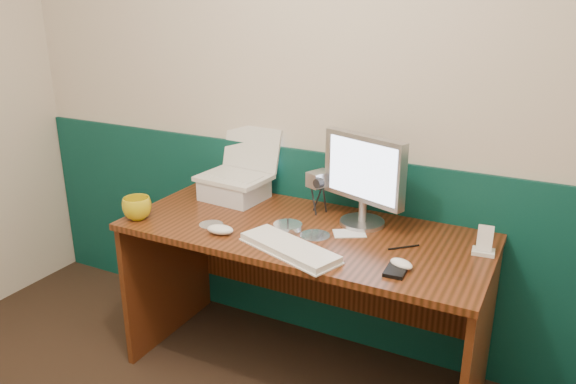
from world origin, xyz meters
The scene contains 19 objects.
back_wall centered at (0.00, 1.75, 1.25)m, with size 3.50×0.04×2.50m, color beige.
wainscot centered at (0.00, 1.74, 0.50)m, with size 3.48×0.02×1.00m, color #083735.
desk centered at (0.14, 1.38, 0.38)m, with size 1.60×0.70×0.75m, color #361B09.
laptop_riser centered at (-0.33, 1.57, 0.80)m, with size 0.29×0.24×0.10m, color silver.
laptop centered at (-0.33, 1.57, 0.99)m, with size 0.33×0.25×0.28m, color silver, non-canonical shape.
monitor centered at (0.35, 1.55, 0.96)m, with size 0.41×0.12×0.41m, color #AFAFB4, non-canonical shape.
keyboard centered at (0.19, 1.15, 0.76)m, with size 0.44×0.15×0.03m, color white.
mouse_right centered at (0.63, 1.22, 0.77)m, with size 0.10×0.06×0.03m, color white.
mouse_left centered at (-0.15, 1.17, 0.77)m, with size 0.12×0.07×0.04m, color white.
mug centered at (-0.58, 1.14, 0.80)m, with size 0.13×0.13×0.10m, color gold.
camcorder centered at (0.12, 1.59, 0.84)m, with size 0.08×0.12×0.18m, color #B4B4B9, non-canonical shape.
cd_spindle centered at (0.08, 1.34, 0.76)m, with size 0.13×0.13×0.03m, color silver.
cd_loose_a centered at (-0.25, 1.24, 0.75)m, with size 0.11×0.11×0.00m, color silver.
cd_loose_b centered at (0.22, 1.34, 0.75)m, with size 0.13×0.13×0.00m, color silver.
pen centered at (0.59, 1.39, 0.75)m, with size 0.01×0.01×0.14m, color black.
papers centered at (0.34, 1.42, 0.75)m, with size 0.14×0.09×0.00m, color silver.
dock centered at (0.88, 1.49, 0.76)m, with size 0.09×0.06×0.02m, color white.
music_player centered at (0.88, 1.49, 0.82)m, with size 0.06×0.01×0.10m, color white.
pda centered at (0.62, 1.18, 0.76)m, with size 0.07×0.13×0.01m, color black.
Camera 1 is at (1.12, -0.66, 1.72)m, focal length 35.00 mm.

